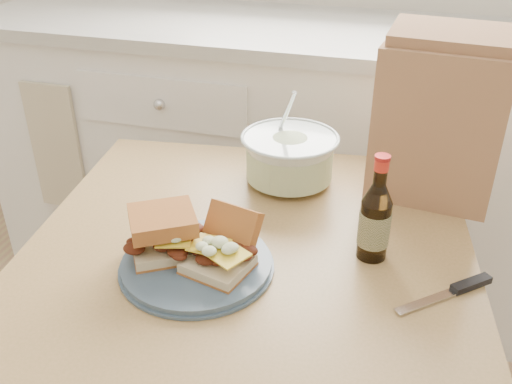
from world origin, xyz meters
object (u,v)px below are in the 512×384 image
(plate, at_px, (197,264))
(beer_bottle, at_px, (375,220))
(dining_table, at_px, (249,286))
(coleslaw_bowl, at_px, (289,160))
(paper_bag, at_px, (438,123))

(plate, relative_size, beer_bottle, 1.30)
(dining_table, distance_m, coleslaw_bowl, 0.32)
(coleslaw_bowl, xyz_separation_m, beer_bottle, (0.22, -0.24, 0.02))
(coleslaw_bowl, distance_m, beer_bottle, 0.33)
(beer_bottle, bearing_deg, coleslaw_bowl, 125.95)
(dining_table, xyz_separation_m, paper_bag, (0.33, 0.31, 0.28))
(coleslaw_bowl, bearing_deg, plate, -102.67)
(plate, relative_size, paper_bag, 0.82)
(coleslaw_bowl, xyz_separation_m, paper_bag, (0.31, 0.04, 0.11))
(beer_bottle, distance_m, paper_bag, 0.31)
(plate, xyz_separation_m, coleslaw_bowl, (0.08, 0.37, 0.05))
(paper_bag, bearing_deg, plate, -127.71)
(plate, distance_m, coleslaw_bowl, 0.39)
(plate, height_order, paper_bag, paper_bag)
(paper_bag, bearing_deg, dining_table, -130.38)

